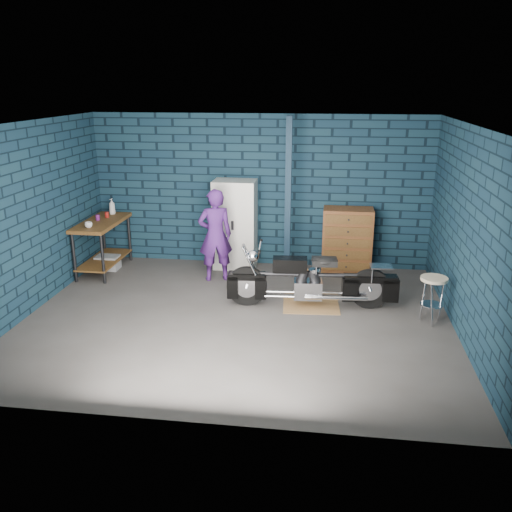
{
  "coord_description": "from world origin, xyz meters",
  "views": [
    {
      "loc": [
        1.22,
        -6.97,
        3.22
      ],
      "look_at": [
        0.23,
        0.3,
        0.85
      ],
      "focal_mm": 38.0,
      "sensor_mm": 36.0,
      "label": 1
    }
  ],
  "objects": [
    {
      "name": "mug_red",
      "position": [
        -2.68,
        1.97,
        0.96
      ],
      "size": [
        0.07,
        0.07,
        0.1
      ],
      "primitive_type": "cylinder",
      "rotation": [
        0.0,
        0.0,
        -0.0
      ],
      "color": "maroon",
      "rests_on": "workbench"
    },
    {
      "name": "person",
      "position": [
        -0.62,
        1.54,
        0.78
      ],
      "size": [
        0.66,
        0.54,
        1.56
      ],
      "primitive_type": "imported",
      "rotation": [
        0.0,
        0.0,
        3.48
      ],
      "color": "#491D6F",
      "rests_on": "ground"
    },
    {
      "name": "tool_chest",
      "position": [
        1.57,
        2.23,
        0.57
      ],
      "size": [
        0.85,
        0.47,
        1.14
      ],
      "primitive_type": "cube",
      "color": "brown",
      "rests_on": "ground"
    },
    {
      "name": "room_walls",
      "position": [
        0.0,
        0.55,
        1.9
      ],
      "size": [
        6.02,
        5.01,
        2.71
      ],
      "color": "#102738",
      "rests_on": "ground"
    },
    {
      "name": "locker",
      "position": [
        -0.41,
        2.23,
        0.79
      ],
      "size": [
        0.74,
        0.53,
        1.58
      ],
      "primitive_type": "cube",
      "color": "silver",
      "rests_on": "ground"
    },
    {
      "name": "support_post",
      "position": [
        0.55,
        1.95,
        1.35
      ],
      "size": [
        0.1,
        0.1,
        2.7
      ],
      "primitive_type": "cube",
      "color": "#102233",
      "rests_on": "ground"
    },
    {
      "name": "cup_a",
      "position": [
        -2.7,
        1.25,
        0.96
      ],
      "size": [
        0.14,
        0.14,
        0.1
      ],
      "primitive_type": "imported",
      "rotation": [
        0.0,
        0.0,
        0.16
      ],
      "color": "beige",
      "rests_on": "workbench"
    },
    {
      "name": "storage_bin",
      "position": [
        -2.66,
        1.79,
        0.12
      ],
      "size": [
        0.4,
        0.28,
        0.25
      ],
      "primitive_type": "cube",
      "color": "gray",
      "rests_on": "ground"
    },
    {
      "name": "bottle",
      "position": [
        -2.68,
        2.24,
        1.05
      ],
      "size": [
        0.13,
        0.13,
        0.29
      ],
      "primitive_type": "imported",
      "rotation": [
        0.0,
        0.0,
        -0.18
      ],
      "color": "gray",
      "rests_on": "workbench"
    },
    {
      "name": "workbench",
      "position": [
        -2.68,
        1.71,
        0.46
      ],
      "size": [
        0.6,
        1.4,
        0.91
      ],
      "primitive_type": "cube",
      "color": "brown",
      "rests_on": "ground"
    },
    {
      "name": "ground",
      "position": [
        0.0,
        0.0,
        0.0
      ],
      "size": [
        6.0,
        6.0,
        0.0
      ],
      "primitive_type": "plane",
      "color": "#474442",
      "rests_on": "ground"
    },
    {
      "name": "mug_purple",
      "position": [
        -2.76,
        1.76,
        0.96
      ],
      "size": [
        0.09,
        0.09,
        0.1
      ],
      "primitive_type": "cylinder",
      "rotation": [
        0.0,
        0.0,
        0.28
      ],
      "color": "#641B6D",
      "rests_on": "workbench"
    },
    {
      "name": "drip_mat",
      "position": [
        1.03,
        0.58,
        0.0
      ],
      "size": [
        0.88,
        0.68,
        0.01
      ],
      "primitive_type": "cube",
      "rotation": [
        0.0,
        0.0,
        0.07
      ],
      "color": "brown",
      "rests_on": "ground"
    },
    {
      "name": "shop_stool",
      "position": [
        2.7,
        0.23,
        0.34
      ],
      "size": [
        0.47,
        0.47,
        0.67
      ],
      "primitive_type": null,
      "rotation": [
        0.0,
        0.0,
        0.33
      ],
      "color": "beige",
      "rests_on": "ground"
    },
    {
      "name": "motorcycle",
      "position": [
        1.03,
        0.58,
        0.47
      ],
      "size": [
        2.19,
        0.74,
        0.95
      ],
      "primitive_type": null,
      "rotation": [
        0.0,
        0.0,
        0.07
      ],
      "color": "black",
      "rests_on": "ground"
    }
  ]
}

